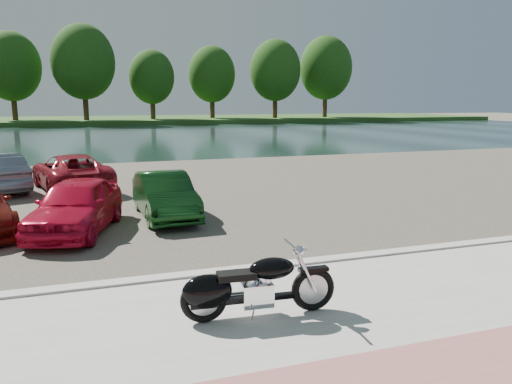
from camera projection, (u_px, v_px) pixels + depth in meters
ground at (308, 314)px, 7.66m from camera, size 200.00×200.00×0.00m
promenade at (339, 340)px, 6.72m from camera, size 60.00×6.00×0.10m
kerb at (264, 268)px, 9.51m from camera, size 60.00×0.30×0.14m
parking_lot at (180, 191)px, 17.90m from camera, size 60.00×18.00×0.04m
river at (123, 137)px, 44.92m from camera, size 120.00×40.00×0.00m
far_bank at (108, 120)px, 74.69m from camera, size 120.00×24.00×0.60m
far_trees at (140, 69)px, 68.97m from camera, size 70.25×10.68×12.52m
motorcycle at (245, 288)px, 7.21m from camera, size 2.33×0.75×1.05m
car_4 at (76, 206)px, 12.13m from camera, size 2.65×4.21×1.33m
car_5 at (165, 195)px, 13.68m from camera, size 1.45×3.79×1.23m
car_10 at (71, 172)px, 17.96m from camera, size 3.16×5.04×1.30m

